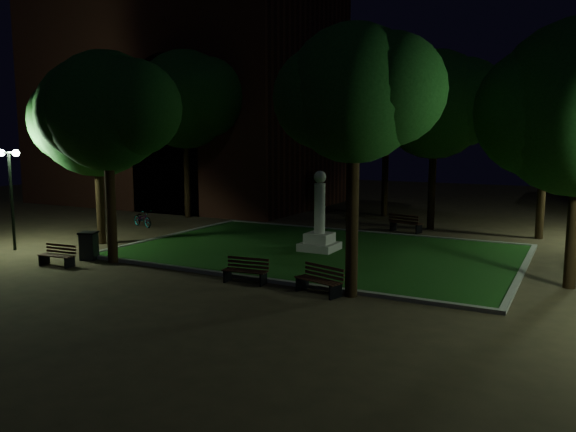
# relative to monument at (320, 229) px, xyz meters

# --- Properties ---
(ground) EXTENTS (80.00, 80.00, 0.00)m
(ground) POSITION_rel_monument_xyz_m (0.00, -2.00, -0.96)
(ground) COLOR #3D311E
(lawn) EXTENTS (15.00, 10.00, 0.08)m
(lawn) POSITION_rel_monument_xyz_m (0.00, 0.00, -0.92)
(lawn) COLOR #164310
(lawn) RESTS_ON ground
(lawn_kerb) EXTENTS (15.40, 10.40, 0.12)m
(lawn_kerb) POSITION_rel_monument_xyz_m (0.00, 0.00, -0.90)
(lawn_kerb) COLOR slate
(lawn_kerb) RESTS_ON ground
(monument) EXTENTS (1.40, 1.40, 3.20)m
(monument) POSITION_rel_monument_xyz_m (0.00, 0.00, 0.00)
(monument) COLOR #ADA89D
(monument) RESTS_ON lawn
(building_main) EXTENTS (20.00, 12.00, 15.00)m
(building_main) POSITION_rel_monument_xyz_m (-15.86, 11.79, 6.42)
(building_main) COLOR #4F2619
(building_main) RESTS_ON ground
(tree_west) EXTENTS (6.17, 5.04, 7.95)m
(tree_west) POSITION_rel_monument_xyz_m (-9.05, -2.76, 4.47)
(tree_west) COLOR black
(tree_west) RESTS_ON ground
(tree_north_wl) EXTENTS (4.74, 3.87, 8.30)m
(tree_north_wl) POSITION_rel_monument_xyz_m (-2.03, 8.45, 5.39)
(tree_north_wl) COLOR black
(tree_north_wl) RESTS_ON ground
(tree_north_er) EXTENTS (6.51, 5.31, 8.84)m
(tree_north_er) POSITION_rel_monument_xyz_m (2.67, 7.84, 5.22)
(tree_north_er) COLOR black
(tree_north_er) RESTS_ON ground
(tree_ne) EXTENTS (5.50, 4.49, 7.93)m
(tree_ne) POSITION_rel_monument_xyz_m (7.69, 7.48, 4.72)
(tree_ne) COLOR black
(tree_ne) RESTS_ON ground
(tree_se) EXTENTS (4.73, 3.86, 7.70)m
(tree_se) POSITION_rel_monument_xyz_m (3.57, -5.39, 4.80)
(tree_se) COLOR black
(tree_se) RESTS_ON ground
(tree_nw) EXTENTS (6.78, 5.54, 9.48)m
(tree_nw) POSITION_rel_monument_xyz_m (-10.84, 5.56, 5.75)
(tree_nw) COLOR black
(tree_nw) RESTS_ON ground
(tree_far_north) EXTENTS (5.69, 4.64, 8.98)m
(tree_far_north) POSITION_rel_monument_xyz_m (-0.96, 11.44, 5.69)
(tree_far_north) COLOR black
(tree_far_north) RESTS_ON ground
(tree_extra) EXTENTS (5.23, 4.27, 7.65)m
(tree_extra) POSITION_rel_monument_xyz_m (-5.85, -5.31, 4.55)
(tree_extra) COLOR black
(tree_extra) RESTS_ON ground
(lamppost_sw) EXTENTS (1.18, 0.28, 4.11)m
(lamppost_sw) POSITION_rel_monument_xyz_m (-11.24, -5.48, 1.95)
(lamppost_sw) COLOR black
(lamppost_sw) RESTS_ON ground
(lamppost_nw) EXTENTS (1.18, 0.28, 3.95)m
(lamppost_nw) POSITION_rel_monument_xyz_m (-10.86, 7.77, 1.85)
(lamppost_nw) COLOR black
(lamppost_nw) RESTS_ON ground
(bench_near_left) EXTENTS (1.49, 0.67, 0.79)m
(bench_near_left) POSITION_rel_monument_xyz_m (-0.03, -5.50, -0.59)
(bench_near_left) COLOR black
(bench_near_left) RESTS_ON ground
(bench_near_right) EXTENTS (1.60, 0.95, 0.83)m
(bench_near_right) POSITION_rel_monument_xyz_m (2.57, -5.55, -0.57)
(bench_near_right) COLOR black
(bench_near_right) RESTS_ON ground
(bench_west_near) EXTENTS (1.42, 0.59, 0.76)m
(bench_west_near) POSITION_rel_monument_xyz_m (-7.29, -6.64, -0.60)
(bench_west_near) COLOR black
(bench_west_near) RESTS_ON ground
(bench_far_side) EXTENTS (1.71, 0.93, 0.89)m
(bench_far_side) POSITION_rel_monument_xyz_m (1.69, 6.34, -0.54)
(bench_far_side) COLOR black
(bench_far_side) RESTS_ON ground
(trash_bin) EXTENTS (0.81, 0.81, 1.06)m
(trash_bin) POSITION_rel_monument_xyz_m (-7.12, -5.34, -0.42)
(trash_bin) COLOR black
(trash_bin) RESTS_ON ground
(bicycle) EXTENTS (1.77, 1.09, 0.88)m
(bicycle) POSITION_rel_monument_xyz_m (-10.81, 1.61, -0.52)
(bicycle) COLOR black
(bicycle) RESTS_ON ground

